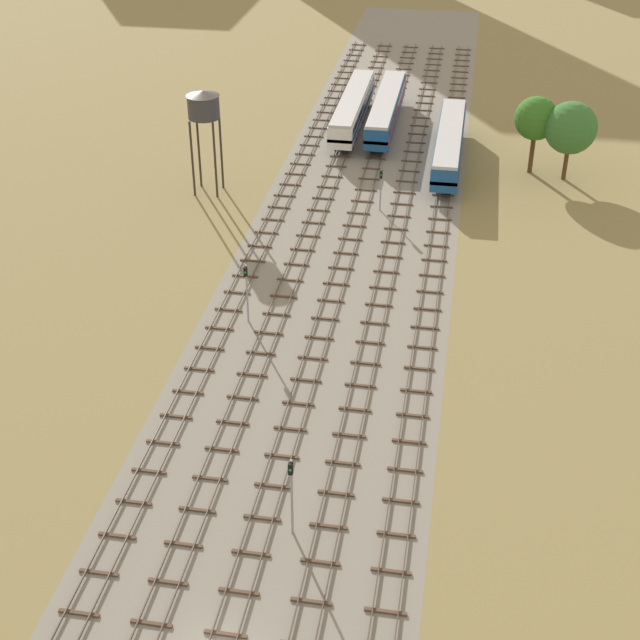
{
  "coord_description": "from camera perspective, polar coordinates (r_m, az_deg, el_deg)",
  "views": [
    {
      "loc": [
        10.7,
        -30.38,
        41.03
      ],
      "look_at": [
        0.0,
        31.95,
        1.5
      ],
      "focal_mm": 51.48,
      "sensor_mm": 36.0,
      "label": 1
    }
  ],
  "objects": [
    {
      "name": "track_centre_left",
      "position": [
        97.06,
        2.52,
        7.06
      ],
      "size": [
        2.4,
        126.0,
        0.29
      ],
      "color": "#47382D",
      "rests_on": "ground"
    },
    {
      "name": "lineside_tree_1",
      "position": [
        105.3,
        15.33,
        11.44
      ],
      "size": [
        5.72,
        5.72,
        8.85
      ],
      "color": "#4C331E",
      "rests_on": "ground"
    },
    {
      "name": "track_left",
      "position": [
        97.62,
        0.05,
        7.24
      ],
      "size": [
        2.4,
        126.0,
        0.29
      ],
      "color": "#47382D",
      "rests_on": "ground"
    },
    {
      "name": "ground_plane",
      "position": [
        96.22,
        2.44,
        6.74
      ],
      "size": [
        480.0,
        480.0,
        0.0
      ],
      "primitive_type": "plane",
      "color": "olive"
    },
    {
      "name": "track_centre",
      "position": [
        96.69,
        5.01,
        6.86
      ],
      "size": [
        2.4,
        126.0,
        0.29
      ],
      "color": "#47382D",
      "rests_on": "ground"
    },
    {
      "name": "signal_post_mid",
      "position": [
        55.43,
        -1.79,
        -10.42
      ],
      "size": [
        0.28,
        0.47,
        5.79
      ],
      "color": "gray",
      "rests_on": "ground"
    },
    {
      "name": "lineside_tree_0",
      "position": [
        106.18,
        13.29,
        12.08
      ],
      "size": [
        4.83,
        4.83,
        8.78
      ],
      "color": "#4C331E",
      "rests_on": "ground"
    },
    {
      "name": "signal_post_near",
      "position": [
        75.66,
        -4.59,
        2.09
      ],
      "size": [
        0.28,
        0.47,
        5.39
      ],
      "color": "gray",
      "rests_on": "ground"
    },
    {
      "name": "passenger_coach_centre_right_nearest",
      "position": [
        108.08,
        8.04,
        10.88
      ],
      "size": [
        2.96,
        22.0,
        3.8
      ],
      "color": "#194C8C",
      "rests_on": "ground"
    },
    {
      "name": "passenger_coach_centre_left_mid",
      "position": [
        118.37,
        4.13,
        12.99
      ],
      "size": [
        2.96,
        22.0,
        3.8
      ],
      "color": "#194C8C",
      "rests_on": "ground"
    },
    {
      "name": "track_far_left",
      "position": [
        98.35,
        -2.39,
        7.41
      ],
      "size": [
        2.4,
        126.0,
        0.29
      ],
      "color": "#47382D",
      "rests_on": "ground"
    },
    {
      "name": "track_centre_right",
      "position": [
        96.5,
        7.52,
        6.65
      ],
      "size": [
        2.4,
        126.0,
        0.29
      ],
      "color": "#47382D",
      "rests_on": "ground"
    },
    {
      "name": "signal_post_nearest",
      "position": [
        95.37,
        3.8,
        8.41
      ],
      "size": [
        0.28,
        0.47,
        4.59
      ],
      "color": "gray",
      "rests_on": "ground"
    },
    {
      "name": "water_tower",
      "position": [
        98.09,
        -7.25,
        12.99
      ],
      "size": [
        3.49,
        3.49,
        11.21
      ],
      "color": "#2D2826",
      "rests_on": "ground"
    },
    {
      "name": "passenger_coach_left_near",
      "position": [
        118.6,
        2.04,
        13.09
      ],
      "size": [
        2.96,
        22.0,
        3.8
      ],
      "color": "white",
      "rests_on": "ground"
    },
    {
      "name": "ballast_bed",
      "position": [
        96.22,
        2.44,
        6.74
      ],
      "size": [
        20.85,
        176.0,
        0.01
      ],
      "primitive_type": "cube",
      "color": "gray",
      "rests_on": "ground"
    }
  ]
}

